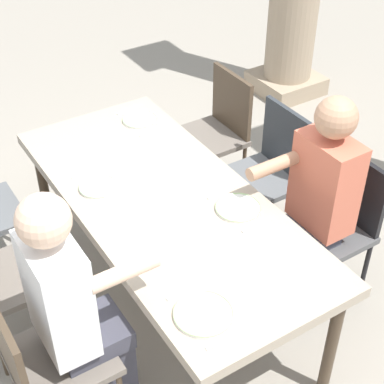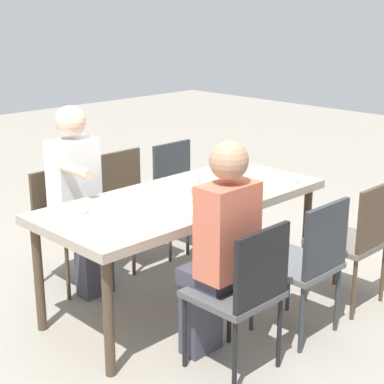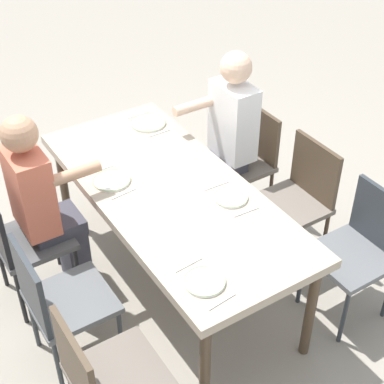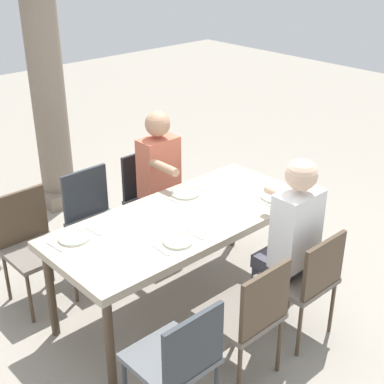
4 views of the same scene
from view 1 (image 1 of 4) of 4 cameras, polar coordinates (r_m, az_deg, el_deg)
The scene contains 20 objects.
ground_plane at distance 3.61m, azimuth -2.15°, elevation -10.38°, with size 16.00×16.00×0.00m, color gray.
dining_table at distance 3.11m, azimuth -2.45°, elevation -1.59°, with size 2.01×0.88×0.78m.
chair_west_north at distance 4.15m, azimuth 2.34°, elevation 6.14°, with size 0.44×0.44×0.88m.
chair_mid_north at distance 3.77m, azimuth 7.29°, elevation 2.28°, with size 0.44×0.44×0.89m.
chair_east_north at distance 3.43m, azimuth 13.37°, elevation -2.56°, with size 0.44×0.44×0.89m.
chair_east_south at distance 2.80m, azimuth -13.98°, elevation -15.06°, with size 0.44×0.44×0.85m.
diner_woman_green at distance 2.66m, azimuth -11.01°, elevation -10.68°, with size 0.35×0.50×1.34m.
diner_man_white at distance 3.21m, azimuth 11.40°, elevation -1.12°, with size 0.35×0.50×1.32m.
plate_0 at distance 3.72m, azimuth -4.97°, elevation 6.86°, with size 0.21×0.21×0.02m.
fork_0 at distance 3.84m, azimuth -6.04°, elevation 7.74°, with size 0.02×0.17×0.01m, color silver.
spoon_0 at distance 3.61m, azimuth -3.83°, elevation 5.76°, with size 0.02×0.17×0.01m, color silver.
plate_1 at distance 3.18m, azimuth -8.86°, elevation 0.50°, with size 0.20×0.20×0.02m.
fork_1 at distance 3.29m, azimuth -9.96°, elevation 1.75°, with size 0.02×0.17×0.01m, color silver.
spoon_1 at distance 3.07m, azimuth -7.66°, elevation -1.02°, with size 0.02×0.17×0.01m, color silver.
plate_2 at distance 3.01m, azimuth 4.40°, elevation -1.50°, with size 0.23×0.23×0.02m.
fork_2 at distance 3.11m, azimuth 2.78°, elevation -0.11°, with size 0.02×0.17×0.01m, color silver.
spoon_2 at distance 2.92m, azimuth 6.11°, elevation -3.15°, with size 0.02×0.17×0.01m, color silver.
plate_3 at distance 2.51m, azimuth 1.08°, elevation -11.46°, with size 0.25×0.25×0.02m.
fork_3 at distance 2.60m, azimuth -0.76°, elevation -9.43°, with size 0.02×0.17×0.01m, color silver.
spoon_3 at distance 2.43m, azimuth 3.06°, elevation -13.79°, with size 0.02×0.17×0.01m, color silver.
Camera 1 is at (2.11, -1.17, 2.68)m, focal length 56.28 mm.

